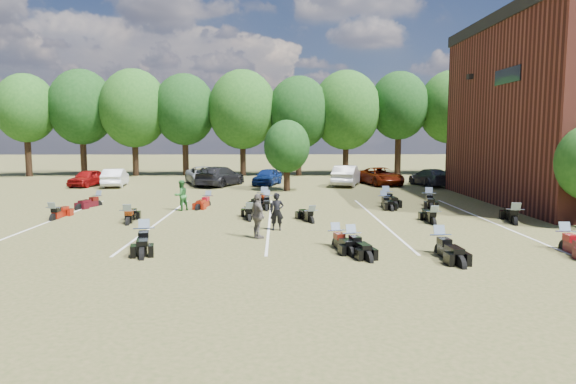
{
  "coord_description": "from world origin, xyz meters",
  "views": [
    {
      "loc": [
        -2.59,
        -20.27,
        3.94
      ],
      "look_at": [
        -2.14,
        4.0,
        1.2
      ],
      "focal_mm": 32.0,
      "sensor_mm": 36.0,
      "label": 1
    }
  ],
  "objects_px": {
    "person_green": "(181,195)",
    "motorcycle_14": "(98,206)",
    "car_4": "(267,177)",
    "car_0": "(88,178)",
    "motorcycle_3": "(352,250)",
    "motorcycle_7": "(53,220)",
    "person_black": "(277,212)",
    "person_grey": "(258,216)"
  },
  "relations": [
    {
      "from": "car_0",
      "to": "motorcycle_3",
      "type": "xyz_separation_m",
      "value": [
        16.95,
        -21.85,
        -0.64
      ]
    },
    {
      "from": "car_4",
      "to": "person_grey",
      "type": "bearing_deg",
      "value": -72.98
    },
    {
      "from": "person_green",
      "to": "motorcycle_14",
      "type": "distance_m",
      "value": 5.36
    },
    {
      "from": "person_green",
      "to": "motorcycle_14",
      "type": "bearing_deg",
      "value": -64.21
    },
    {
      "from": "car_4",
      "to": "person_green",
      "type": "bearing_deg",
      "value": -90.6
    },
    {
      "from": "person_black",
      "to": "motorcycle_7",
      "type": "distance_m",
      "value": 10.69
    },
    {
      "from": "car_0",
      "to": "motorcycle_14",
      "type": "height_order",
      "value": "car_0"
    },
    {
      "from": "motorcycle_3",
      "to": "motorcycle_7",
      "type": "relative_size",
      "value": 1.03
    },
    {
      "from": "car_0",
      "to": "car_4",
      "type": "relative_size",
      "value": 0.98
    },
    {
      "from": "car_0",
      "to": "person_green",
      "type": "xyz_separation_m",
      "value": [
        9.42,
        -12.53,
        0.15
      ]
    },
    {
      "from": "person_green",
      "to": "motorcycle_7",
      "type": "distance_m",
      "value": 6.14
    },
    {
      "from": "person_green",
      "to": "person_grey",
      "type": "bearing_deg",
      "value": 76.94
    },
    {
      "from": "person_black",
      "to": "person_green",
      "type": "bearing_deg",
      "value": 131.12
    },
    {
      "from": "car_4",
      "to": "motorcycle_14",
      "type": "height_order",
      "value": "car_4"
    },
    {
      "from": "car_4",
      "to": "person_grey",
      "type": "xyz_separation_m",
      "value": [
        0.08,
        -20.57,
        0.21
      ]
    },
    {
      "from": "person_green",
      "to": "car_0",
      "type": "bearing_deg",
      "value": -96.66
    },
    {
      "from": "motorcycle_14",
      "to": "motorcycle_3",
      "type": "bearing_deg",
      "value": -22.48
    },
    {
      "from": "car_4",
      "to": "person_green",
      "type": "height_order",
      "value": "person_green"
    },
    {
      "from": "motorcycle_3",
      "to": "person_green",
      "type": "bearing_deg",
      "value": 117.41
    },
    {
      "from": "person_grey",
      "to": "motorcycle_7",
      "type": "bearing_deg",
      "value": 38.25
    },
    {
      "from": "car_0",
      "to": "motorcycle_3",
      "type": "distance_m",
      "value": 27.66
    },
    {
      "from": "car_4",
      "to": "person_green",
      "type": "distance_m",
      "value": 13.99
    },
    {
      "from": "person_green",
      "to": "motorcycle_3",
      "type": "relative_size",
      "value": 0.73
    },
    {
      "from": "person_green",
      "to": "car_4",
      "type": "bearing_deg",
      "value": -150.99
    },
    {
      "from": "person_black",
      "to": "person_green",
      "type": "height_order",
      "value": "person_green"
    },
    {
      "from": "person_grey",
      "to": "person_black",
      "type": "bearing_deg",
      "value": -51.43
    },
    {
      "from": "person_black",
      "to": "motorcycle_3",
      "type": "relative_size",
      "value": 0.71
    },
    {
      "from": "car_4",
      "to": "car_0",
      "type": "bearing_deg",
      "value": -159.78
    },
    {
      "from": "motorcycle_3",
      "to": "motorcycle_7",
      "type": "distance_m",
      "value": 14.38
    },
    {
      "from": "motorcycle_14",
      "to": "person_grey",
      "type": "bearing_deg",
      "value": -25.26
    },
    {
      "from": "motorcycle_7",
      "to": "motorcycle_14",
      "type": "bearing_deg",
      "value": -93.55
    },
    {
      "from": "car_4",
      "to": "motorcycle_7",
      "type": "relative_size",
      "value": 1.81
    },
    {
      "from": "person_black",
      "to": "motorcycle_14",
      "type": "xyz_separation_m",
      "value": [
        -9.94,
        7.46,
        -0.78
      ]
    },
    {
      "from": "person_grey",
      "to": "motorcycle_3",
      "type": "distance_m",
      "value": 3.98
    },
    {
      "from": "person_green",
      "to": "person_grey",
      "type": "xyz_separation_m",
      "value": [
        4.26,
        -7.22,
        0.07
      ]
    },
    {
      "from": "motorcycle_7",
      "to": "motorcycle_14",
      "type": "relative_size",
      "value": 1.02
    },
    {
      "from": "person_black",
      "to": "motorcycle_14",
      "type": "distance_m",
      "value": 12.45
    },
    {
      "from": "person_grey",
      "to": "motorcycle_7",
      "type": "relative_size",
      "value": 0.81
    },
    {
      "from": "car_4",
      "to": "person_black",
      "type": "distance_m",
      "value": 18.95
    },
    {
      "from": "car_4",
      "to": "person_black",
      "type": "relative_size",
      "value": 2.47
    },
    {
      "from": "car_0",
      "to": "motorcycle_14",
      "type": "relative_size",
      "value": 1.81
    },
    {
      "from": "car_0",
      "to": "motorcycle_3",
      "type": "relative_size",
      "value": 1.73
    }
  ]
}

